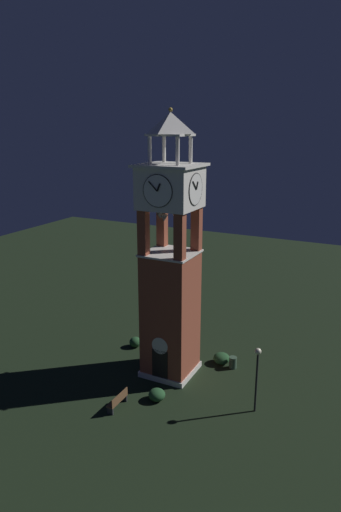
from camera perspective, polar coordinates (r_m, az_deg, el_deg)
The scene contains 8 objects.
ground at distance 30.74m, azimuth 0.00°, elevation -14.47°, with size 80.00×80.00×0.00m, color black.
clock_tower at distance 27.88m, azimuth -0.00°, elevation -2.16°, with size 3.56×3.56×16.71m.
park_bench at distance 27.25m, azimuth -6.71°, elevation -17.81°, with size 0.45×1.60×0.95m.
lamp_post at distance 26.05m, azimuth 10.99°, elevation -13.88°, with size 0.36×0.36×3.97m.
trash_bin at distance 31.20m, azimuth 7.96°, elevation -13.30°, with size 0.52×0.52×0.80m, color #38513D.
shrub_near_entry at distance 33.70m, azimuth -4.51°, elevation -10.88°, with size 0.87×0.87×0.75m, color #234C28.
shrub_left_of_tower at distance 31.67m, azimuth 6.53°, elevation -12.83°, with size 1.13×1.13×0.74m, color #234C28.
shrub_behind_bench at distance 27.79m, azimuth -1.75°, elevation -17.26°, with size 1.00×1.00×0.71m, color #234C28.
Camera 1 is at (11.86, -23.67, 15.62)m, focal length 31.37 mm.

